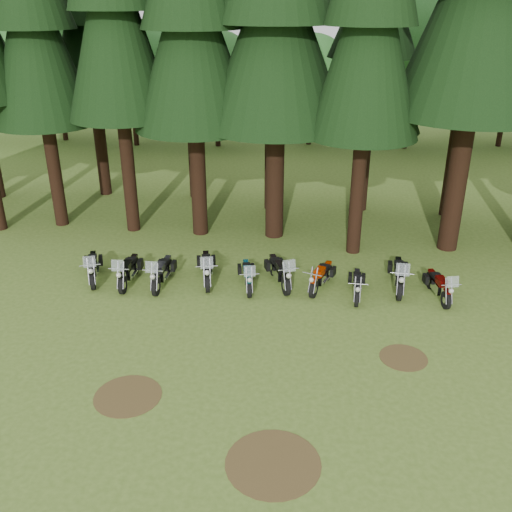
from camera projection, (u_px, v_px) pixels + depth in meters
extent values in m
plane|color=#496922|center=(249.00, 359.00, 16.61)|extent=(120.00, 120.00, 0.00)
cylinder|color=black|center=(54.00, 166.00, 25.21)|extent=(0.58, 0.58, 5.53)
cone|color=black|center=(34.00, 38.00, 23.00)|extent=(4.32, 4.32, 6.91)
cylinder|color=black|center=(128.00, 165.00, 24.52)|extent=(0.58, 0.58, 5.99)
cone|color=black|center=(114.00, 21.00, 22.12)|extent=(4.32, 4.32, 7.49)
cylinder|color=black|center=(198.00, 172.00, 24.24)|extent=(0.66, 0.66, 5.57)
cone|color=black|center=(192.00, 38.00, 22.01)|extent=(4.95, 4.95, 6.96)
cylinder|color=black|center=(275.00, 173.00, 23.95)|extent=(0.77, 0.77, 5.70)
cone|color=black|center=(277.00, 34.00, 21.67)|extent=(5.81, 5.81, 7.12)
cylinder|color=black|center=(358.00, 185.00, 22.36)|extent=(0.55, 0.55, 5.71)
cone|color=black|center=(369.00, 36.00, 20.08)|extent=(4.15, 4.15, 7.14)
cylinder|color=black|center=(458.00, 171.00, 22.49)|extent=(0.80, 0.80, 6.62)
cylinder|color=black|center=(100.00, 142.00, 29.26)|extent=(0.60, 0.60, 5.53)
cone|color=black|center=(88.00, 32.00, 27.04)|extent=(4.52, 4.52, 6.91)
cylinder|color=black|center=(194.00, 144.00, 28.86)|extent=(0.65, 0.65, 5.55)
cone|color=black|center=(189.00, 31.00, 26.64)|extent=(4.85, 4.85, 6.94)
cylinder|color=black|center=(271.00, 153.00, 27.19)|extent=(0.58, 0.58, 5.52)
cone|color=black|center=(272.00, 35.00, 24.98)|extent=(4.35, 4.35, 6.90)
cylinder|color=black|center=(363.00, 163.00, 27.24)|extent=(0.66, 0.66, 4.70)
cone|color=black|center=(371.00, 64.00, 25.36)|extent=(4.94, 4.94, 5.87)
cylinder|color=black|center=(452.00, 158.00, 26.34)|extent=(0.53, 0.53, 5.56)
cone|color=black|center=(471.00, 35.00, 24.12)|extent=(3.94, 3.94, 6.95)
cylinder|color=black|center=(63.00, 117.00, 40.90)|extent=(0.36, 0.36, 3.29)
sphere|color=#1F5B1D|center=(54.00, 52.00, 39.06)|extent=(7.69, 7.69, 7.69)
sphere|color=#1F5B1D|center=(69.00, 66.00, 38.47)|extent=(5.49, 5.49, 5.49)
cylinder|color=black|center=(135.00, 125.00, 39.57)|extent=(0.36, 0.36, 2.80)
sphere|color=#1F5B1D|center=(130.00, 69.00, 38.01)|extent=(6.53, 6.53, 6.53)
sphere|color=#1F5B1D|center=(144.00, 81.00, 37.51)|extent=(4.67, 4.67, 4.67)
cylinder|color=black|center=(218.00, 128.00, 39.41)|extent=(0.36, 0.36, 2.55)
sphere|color=#1F5B1D|center=(216.00, 77.00, 37.99)|extent=(5.95, 5.95, 5.95)
sphere|color=#1F5B1D|center=(230.00, 88.00, 37.53)|extent=(4.25, 4.25, 4.25)
cylinder|color=black|center=(309.00, 127.00, 39.93)|extent=(0.36, 0.36, 2.47)
sphere|color=#1F5B1D|center=(311.00, 78.00, 38.55)|extent=(5.76, 5.76, 5.76)
sphere|color=#1F5B1D|center=(325.00, 88.00, 38.11)|extent=(4.12, 4.12, 4.12)
cylinder|color=black|center=(407.00, 122.00, 38.63)|extent=(0.36, 0.36, 3.52)
sphere|color=#1F5B1D|center=(415.00, 49.00, 36.67)|extent=(8.21, 8.21, 8.21)
sphere|color=#1F5B1D|center=(438.00, 64.00, 36.04)|extent=(5.87, 5.87, 5.87)
cylinder|color=black|center=(502.00, 125.00, 39.29)|extent=(0.36, 0.36, 2.94)
sphere|color=#1F5B1D|center=(512.00, 65.00, 37.65)|extent=(6.86, 6.86, 6.86)
cylinder|color=#4C3D1E|center=(128.00, 396.00, 15.07)|extent=(1.80, 1.80, 0.01)
cylinder|color=#4C3D1E|center=(403.00, 358.00, 16.65)|extent=(1.40, 1.40, 0.01)
cylinder|color=#4C3D1E|center=(273.00, 463.00, 12.90)|extent=(2.20, 2.20, 0.01)
cylinder|color=black|center=(93.00, 281.00, 20.39)|extent=(0.34, 0.68, 0.67)
cylinder|color=black|center=(94.00, 263.00, 21.78)|extent=(0.34, 0.68, 0.67)
cube|color=silver|center=(93.00, 269.00, 21.09)|extent=(0.49, 0.76, 0.34)
cube|color=black|center=(92.00, 262.00, 20.74)|extent=(0.46, 0.62, 0.24)
cube|color=black|center=(92.00, 258.00, 21.16)|extent=(0.46, 0.62, 0.12)
cube|color=silver|center=(89.00, 262.00, 19.75)|extent=(0.44, 0.25, 0.40)
cylinder|color=black|center=(123.00, 285.00, 20.11)|extent=(0.15, 0.67, 0.67)
cylinder|color=black|center=(135.00, 266.00, 21.53)|extent=(0.15, 0.67, 0.67)
cube|color=silver|center=(129.00, 272.00, 20.83)|extent=(0.29, 0.71, 0.35)
cube|color=black|center=(126.00, 266.00, 20.46)|extent=(0.31, 0.56, 0.24)
cube|color=black|center=(130.00, 261.00, 20.90)|extent=(0.31, 0.56, 0.12)
cube|color=silver|center=(117.00, 266.00, 19.45)|extent=(0.43, 0.13, 0.40)
cylinder|color=black|center=(156.00, 287.00, 19.99)|extent=(0.16, 0.68, 0.67)
cylinder|color=black|center=(168.00, 267.00, 21.41)|extent=(0.16, 0.68, 0.67)
cube|color=silver|center=(163.00, 274.00, 20.71)|extent=(0.31, 0.72, 0.35)
cube|color=black|center=(160.00, 267.00, 20.34)|extent=(0.32, 0.57, 0.24)
cube|color=black|center=(164.00, 263.00, 20.78)|extent=(0.32, 0.57, 0.12)
cube|color=silver|center=(151.00, 267.00, 19.33)|extent=(0.43, 0.14, 0.40)
cylinder|color=black|center=(207.00, 283.00, 20.22)|extent=(0.29, 0.72, 0.70)
cylinder|color=black|center=(206.00, 263.00, 21.70)|extent=(0.29, 0.72, 0.70)
cube|color=silver|center=(207.00, 270.00, 20.97)|extent=(0.44, 0.79, 0.36)
cube|color=black|center=(206.00, 263.00, 20.59)|extent=(0.43, 0.64, 0.25)
cube|color=black|center=(206.00, 259.00, 21.04)|extent=(0.43, 0.64, 0.13)
cube|color=silver|center=(207.00, 263.00, 19.53)|extent=(0.46, 0.22, 0.42)
cylinder|color=black|center=(249.00, 289.00, 19.87)|extent=(0.25, 0.64, 0.62)
cylinder|color=black|center=(246.00, 271.00, 21.20)|extent=(0.25, 0.64, 0.62)
cube|color=silver|center=(247.00, 277.00, 20.54)|extent=(0.39, 0.70, 0.32)
cube|color=#094657|center=(248.00, 271.00, 20.20)|extent=(0.38, 0.56, 0.23)
cube|color=black|center=(247.00, 267.00, 20.61)|extent=(0.38, 0.56, 0.11)
cube|color=silver|center=(250.00, 271.00, 19.26)|extent=(0.41, 0.19, 0.37)
cylinder|color=black|center=(286.00, 286.00, 20.01)|extent=(0.38, 0.70, 0.69)
cylinder|color=black|center=(273.00, 266.00, 21.44)|extent=(0.38, 0.70, 0.69)
cube|color=silver|center=(279.00, 273.00, 20.73)|extent=(0.53, 0.79, 0.36)
cube|color=black|center=(281.00, 266.00, 20.36)|extent=(0.50, 0.65, 0.25)
cube|color=black|center=(277.00, 262.00, 20.80)|extent=(0.50, 0.65, 0.13)
cube|color=silver|center=(289.00, 266.00, 19.34)|extent=(0.46, 0.28, 0.42)
cylinder|color=black|center=(313.00, 289.00, 19.84)|extent=(0.34, 0.64, 0.63)
cylinder|color=black|center=(328.00, 272.00, 21.06)|extent=(0.34, 0.64, 0.63)
cube|color=silver|center=(321.00, 278.00, 20.45)|extent=(0.48, 0.72, 0.33)
cube|color=#B72700|center=(320.00, 272.00, 20.13)|extent=(0.45, 0.59, 0.23)
cube|color=black|center=(324.00, 268.00, 20.51)|extent=(0.45, 0.59, 0.11)
cylinder|color=black|center=(357.00, 298.00, 19.29)|extent=(0.16, 0.60, 0.60)
cylinder|color=black|center=(356.00, 280.00, 20.56)|extent=(0.16, 0.60, 0.60)
cube|color=silver|center=(357.00, 286.00, 19.93)|extent=(0.29, 0.65, 0.31)
cube|color=black|center=(357.00, 280.00, 19.61)|extent=(0.30, 0.51, 0.22)
cube|color=black|center=(357.00, 276.00, 20.00)|extent=(0.30, 0.51, 0.11)
cylinder|color=black|center=(399.00, 291.00, 19.67)|extent=(0.21, 0.73, 0.72)
cylinder|color=black|center=(397.00, 270.00, 21.18)|extent=(0.21, 0.73, 0.72)
cube|color=silver|center=(398.00, 277.00, 20.43)|extent=(0.36, 0.78, 0.37)
cube|color=black|center=(400.00, 270.00, 20.05)|extent=(0.37, 0.62, 0.26)
cube|color=black|center=(399.00, 265.00, 20.51)|extent=(0.37, 0.62, 0.13)
cube|color=silver|center=(403.00, 270.00, 18.98)|extent=(0.46, 0.17, 0.43)
cylinder|color=black|center=(446.00, 300.00, 19.16)|extent=(0.24, 0.64, 0.62)
cylinder|color=black|center=(430.00, 280.00, 20.48)|extent=(0.24, 0.64, 0.62)
cube|color=silver|center=(438.00, 287.00, 19.83)|extent=(0.38, 0.70, 0.32)
cube|color=#560504|center=(441.00, 281.00, 19.49)|extent=(0.37, 0.56, 0.23)
cube|color=black|center=(437.00, 277.00, 19.90)|extent=(0.37, 0.56, 0.11)
cube|color=silver|center=(453.00, 282.00, 18.55)|extent=(0.41, 0.19, 0.37)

